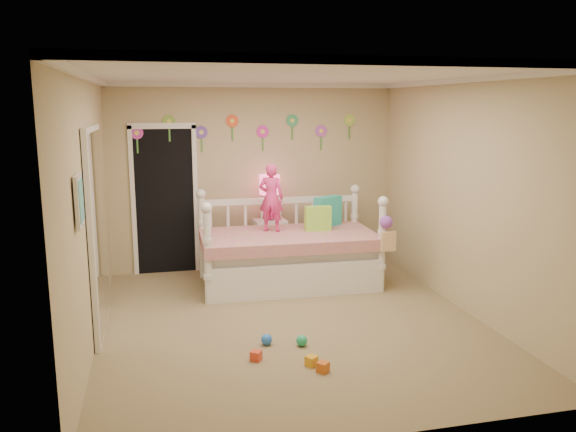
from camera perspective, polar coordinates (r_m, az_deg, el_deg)
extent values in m
cube|color=#7F684C|center=(6.26, 0.38, -10.55)|extent=(4.00, 4.50, 0.01)
cube|color=white|center=(5.83, 0.41, 13.96)|extent=(4.00, 4.50, 0.01)
cube|color=tan|center=(8.09, -3.38, 3.88)|extent=(4.00, 0.01, 2.60)
cube|color=tan|center=(5.78, -19.26, 0.42)|extent=(0.01, 4.50, 2.60)
cube|color=tan|center=(6.66, 17.36, 1.87)|extent=(0.01, 4.50, 2.60)
cube|color=teal|center=(7.76, 3.98, 0.48)|extent=(0.42, 0.31, 0.40)
cube|color=#9AE546|center=(7.47, 3.00, -0.24)|extent=(0.34, 0.13, 0.32)
imported|color=#EF3685|center=(7.37, -1.69, 1.83)|extent=(0.38, 0.33, 0.88)
cube|color=white|center=(8.08, -1.81, -2.89)|extent=(0.46, 0.36, 0.72)
sphere|color=#FA2186|center=(7.98, -1.83, 0.23)|extent=(0.17, 0.17, 0.17)
cylinder|color=#FA2186|center=(7.95, -1.84, 1.52)|extent=(0.03, 0.03, 0.36)
cylinder|color=#FF4C7E|center=(7.92, -1.85, 3.16)|extent=(0.29, 0.29, 0.27)
cube|color=black|center=(7.99, -12.20, 1.64)|extent=(0.90, 0.04, 2.07)
cube|color=white|center=(6.11, -18.47, -1.36)|extent=(0.07, 1.30, 2.10)
cube|color=white|center=(4.85, -20.15, 1.45)|extent=(0.05, 0.34, 0.42)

